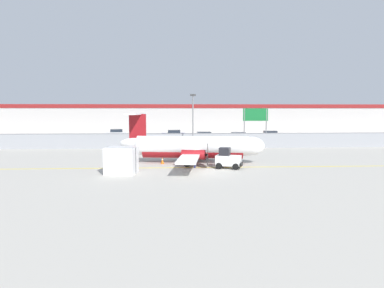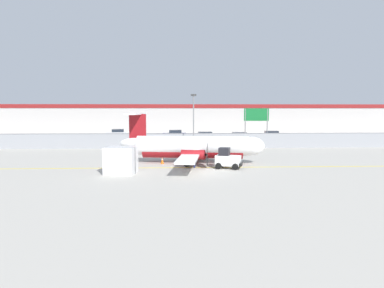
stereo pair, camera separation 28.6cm
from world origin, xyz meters
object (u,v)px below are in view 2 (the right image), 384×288
object	(u,v)px
cargo_container	(121,160)
apron_light_pole	(194,117)
parked_car_5	(272,135)
commuter_airplane	(195,147)
parked_car_1	(140,136)
highway_sign	(256,118)
parked_car_3	(206,137)
baggage_tug	(228,159)
parked_car_0	(117,133)
parked_car_2	(175,134)
ground_crew_worker	(194,157)
parked_car_4	(239,137)
traffic_cone_near_right	(134,167)
traffic_cone_near_left	(162,160)

from	to	relation	value
cargo_container	apron_light_pole	bearing A→B (deg)	75.65
cargo_container	parked_car_5	size ratio (longest dim) A/B	0.62
commuter_airplane	parked_car_1	bearing A→B (deg)	116.61
cargo_container	highway_sign	distance (m)	26.38
apron_light_pole	parked_car_3	bearing A→B (deg)	78.13
baggage_tug	parked_car_3	distance (m)	25.91
parked_car_0	parked_car_1	bearing A→B (deg)	115.27
baggage_tug	parked_car_3	xyz separation A→B (m)	(0.15, 25.91, 0.04)
parked_car_5	apron_light_pole	world-z (taller)	apron_light_pole
parked_car_2	highway_sign	size ratio (longest dim) A/B	0.77
ground_crew_worker	parked_car_3	distance (m)	25.44
commuter_airplane	parked_car_2	xyz separation A→B (m)	(-2.25, 28.03, -0.71)
parked_car_4	traffic_cone_near_right	bearing A→B (deg)	63.79
parked_car_2	highway_sign	world-z (taller)	highway_sign
cargo_container	parked_car_0	xyz separation A→B (m)	(-6.66, 36.68, -0.21)
highway_sign	cargo_container	bearing A→B (deg)	-127.70
ground_crew_worker	apron_light_pole	size ratio (longest dim) A/B	0.23
cargo_container	parked_car_3	xyz separation A→B (m)	(9.31, 28.02, -0.21)
traffic_cone_near_left	highway_sign	size ratio (longest dim) A/B	0.12
commuter_airplane	parked_car_1	size ratio (longest dim) A/B	3.69
commuter_airplane	baggage_tug	xyz separation A→B (m)	(2.76, -3.31, -0.75)
traffic_cone_near_right	traffic_cone_near_left	bearing A→B (deg)	60.85
traffic_cone_near_right	parked_car_1	xyz separation A→B (m)	(-2.55, 27.56, 0.58)
parked_car_0	parked_car_1	world-z (taller)	same
cargo_container	traffic_cone_near_right	xyz separation A→B (m)	(0.95, 1.18, -0.79)
parked_car_0	apron_light_pole	size ratio (longest dim) A/B	0.60
commuter_airplane	parked_car_4	bearing A→B (deg)	76.72
traffic_cone_near_left	ground_crew_worker	bearing A→B (deg)	-38.18
parked_car_1	parked_car_2	distance (m)	7.44
parked_car_4	highway_sign	bearing A→B (deg)	105.64
parked_car_2	highway_sign	bearing A→B (deg)	131.65
apron_light_pole	highway_sign	size ratio (longest dim) A/B	1.32
ground_crew_worker	traffic_cone_near_left	size ratio (longest dim) A/B	2.66
traffic_cone_near_right	apron_light_pole	bearing A→B (deg)	68.38
parked_car_3	highway_sign	xyz separation A→B (m)	(6.72, -7.28, 3.24)
commuter_airplane	ground_crew_worker	bearing A→B (deg)	-86.28
commuter_airplane	traffic_cone_near_left	bearing A→B (deg)	-167.88
commuter_airplane	ground_crew_worker	size ratio (longest dim) A/B	9.45
baggage_tug	highway_sign	distance (m)	20.12
traffic_cone_near_left	parked_car_2	bearing A→B (deg)	88.01
cargo_container	traffic_cone_near_right	world-z (taller)	cargo_container
baggage_tug	parked_car_5	bearing A→B (deg)	86.64
highway_sign	apron_light_pole	bearing A→B (deg)	-151.98
parked_car_1	parked_car_2	xyz separation A→B (m)	(5.75, 4.71, 0.00)
traffic_cone_near_left	parked_car_5	distance (m)	30.65
parked_car_4	parked_car_5	xyz separation A→B (m)	(6.44, 3.37, 0.00)
parked_car_4	parked_car_2	bearing A→B (deg)	-31.04
parked_car_2	parked_car_5	bearing A→B (deg)	167.34
ground_crew_worker	parked_car_1	size ratio (longest dim) A/B	0.39
apron_light_pole	parked_car_5	bearing A→B (deg)	45.09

